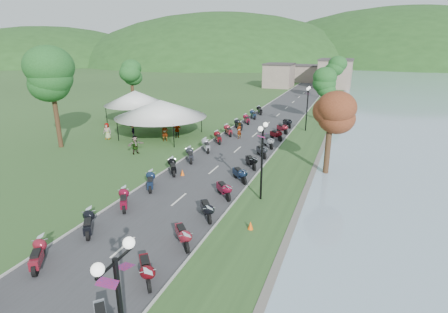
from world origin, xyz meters
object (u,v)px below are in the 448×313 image
(pedestrian_a, at_px, (165,141))
(pedestrian_b, at_px, (164,131))
(vendor_tent_main, at_px, (161,118))
(pedestrian_c, at_px, (133,138))

(pedestrian_a, distance_m, pedestrian_b, 4.43)
(vendor_tent_main, xyz_separation_m, pedestrian_c, (-2.58, -1.73, -2.00))
(pedestrian_c, bearing_deg, vendor_tent_main, 82.64)
(pedestrian_b, distance_m, pedestrian_c, 4.17)
(pedestrian_c, bearing_deg, pedestrian_a, 50.24)
(vendor_tent_main, relative_size, pedestrian_c, 4.25)
(vendor_tent_main, height_order, pedestrian_c, vendor_tent_main)
(vendor_tent_main, bearing_deg, pedestrian_a, -50.79)
(vendor_tent_main, bearing_deg, pedestrian_c, -146.25)
(vendor_tent_main, xyz_separation_m, pedestrian_a, (1.33, -1.63, -2.00))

